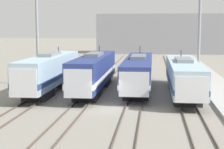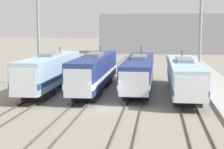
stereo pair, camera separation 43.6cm
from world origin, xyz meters
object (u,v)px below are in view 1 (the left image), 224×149
object	(u,v)px
locomotive_center_left	(93,72)
locomotive_center_right	(138,72)
locomotive_far_right	(184,76)
locomotive_far_left	(49,72)
catenary_tower_right	(199,33)
catenary_tower_left	(37,33)

from	to	relation	value
locomotive_center_left	locomotive_center_right	size ratio (longest dim) A/B	0.94
locomotive_far_right	locomotive_far_left	bearing A→B (deg)	178.41
locomotive_center_left	locomotive_far_right	world-z (taller)	locomotive_center_left
locomotive_center_left	locomotive_far_right	distance (m)	9.91
locomotive_far_right	catenary_tower_right	size ratio (longest dim) A/B	1.47
locomotive_far_left	locomotive_far_right	bearing A→B (deg)	-1.59
locomotive_center_left	locomotive_center_right	distance (m)	5.24
locomotive_far_right	catenary_tower_right	xyz separation A→B (m)	(2.08, 4.93, 4.48)
catenary_tower_left	locomotive_center_right	bearing A→B (deg)	-9.55
locomotive_far_right	catenary_tower_right	distance (m)	6.98
locomotive_far_left	catenary_tower_left	world-z (taller)	catenary_tower_left
locomotive_center_right	catenary_tower_right	size ratio (longest dim) A/B	1.58
locomotive_center_right	catenary_tower_left	world-z (taller)	catenary_tower_left
locomotive_far_right	locomotive_center_left	bearing A→B (deg)	173.90
locomotive_far_left	locomotive_center_right	bearing A→B (deg)	13.78
locomotive_center_right	locomotive_far_left	bearing A→B (deg)	-166.22
locomotive_far_left	locomotive_far_right	distance (m)	14.78
locomotive_far_left	catenary_tower_right	xyz separation A→B (m)	(16.85, 4.52, 4.28)
catenary_tower_right	locomotive_far_right	bearing A→B (deg)	-112.83
locomotive_center_right	catenary_tower_left	distance (m)	13.45
locomotive_center_left	locomotive_far_right	size ratio (longest dim) A/B	1.00
locomotive_center_right	catenary_tower_left	bearing A→B (deg)	170.45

